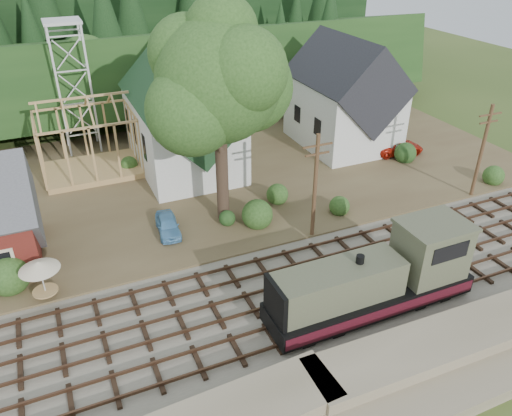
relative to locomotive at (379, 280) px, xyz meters
name	(u,v)px	position (x,y,z in m)	size (l,w,h in m)	color
ground	(251,308)	(-6.68, 3.00, -2.18)	(140.00, 140.00, 0.00)	#384C1E
railroad_bed	(251,307)	(-6.68, 3.00, -2.10)	(64.00, 11.00, 0.16)	#726B5B
village_flat	(171,180)	(-6.68, 21.00, -2.03)	(64.00, 26.00, 0.30)	brown
hillside	(120,103)	(-6.68, 45.00, -2.18)	(70.00, 28.00, 8.00)	#1E3F19
ridge	(101,72)	(-6.68, 61.00, -2.18)	(80.00, 20.00, 12.00)	black
church	(183,116)	(-4.68, 22.68, 3.00)	(8.40, 15.17, 13.00)	silver
farmhouse	(344,99)	(11.32, 22.00, 2.69)	(8.40, 10.80, 10.60)	silver
timber_frame	(88,142)	(-12.68, 25.00, 1.09)	(8.20, 6.20, 6.99)	tan
lattice_tower	(66,48)	(-12.68, 31.00, 7.85)	(3.20, 3.20, 12.12)	silver
big_tree	(221,89)	(-4.51, 13.08, 8.04)	(10.90, 8.40, 14.70)	#38281E
telegraph_pole_near	(315,186)	(0.32, 8.20, 2.07)	(2.20, 0.28, 8.00)	#4C331E
telegraph_pole_far	(482,150)	(15.32, 8.20, 2.07)	(2.20, 0.28, 8.00)	#4C331E
locomotive	(379,280)	(0.00, 0.00, 0.00)	(12.39, 3.10, 4.94)	black
car_blue	(168,225)	(-9.10, 12.58, -1.24)	(1.50, 3.74, 1.27)	#63A4D4
car_red	(398,147)	(14.96, 17.50, -1.21)	(2.22, 4.82, 1.34)	red
patio_set	(39,267)	(-17.67, 8.50, 0.34)	(2.34, 2.34, 2.60)	silver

